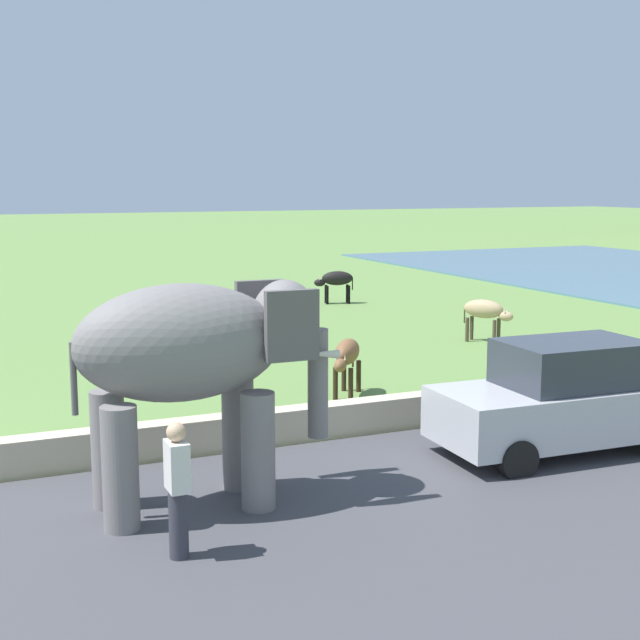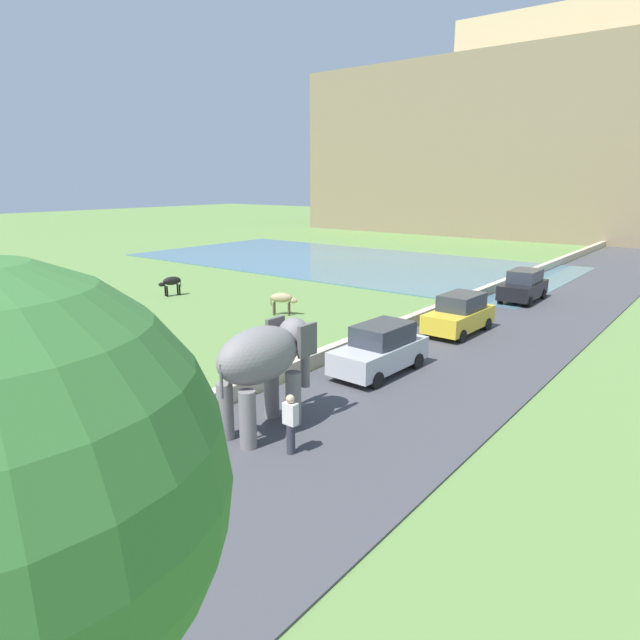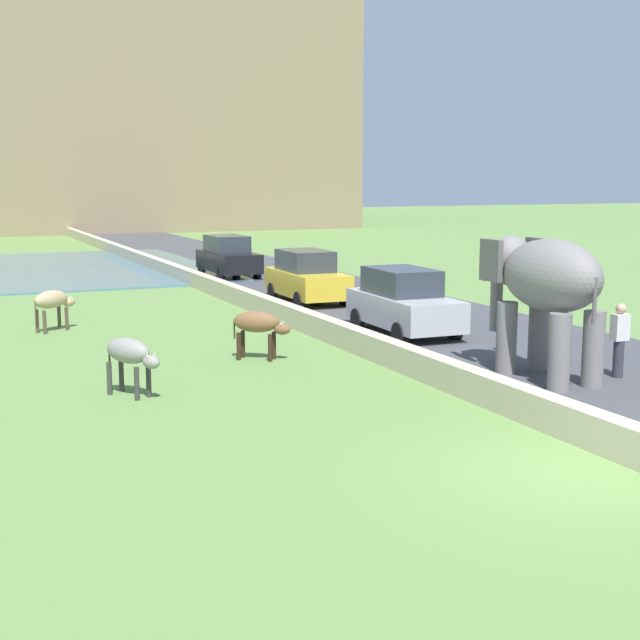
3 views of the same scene
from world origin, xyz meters
name	(u,v)px [view 1 (image 1 of 3)]	position (x,y,z in m)	size (l,w,h in m)	color
elephant	(198,357)	(3.43, 4.95, 2.04)	(1.43, 3.47, 2.99)	slate
person_beside_elephant	(178,488)	(4.90, 4.27, 0.87)	(0.36, 0.22, 1.63)	#33333D
car_silver	(563,398)	(3.43, 10.82, 0.90)	(1.92, 4.06, 1.80)	#B7B7BC
cow_brown	(347,355)	(-1.30, 9.32, 0.84)	(1.30, 1.12, 1.15)	brown
cow_tan	(485,311)	(-5.20, 15.27, 0.84)	(1.34, 1.04, 1.15)	tan
cow_grey	(190,336)	(-4.76, 7.07, 0.84)	(1.00, 1.36, 1.15)	gray
cow_black	(336,280)	(-13.65, 14.78, 0.84)	(0.72, 1.42, 1.15)	black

